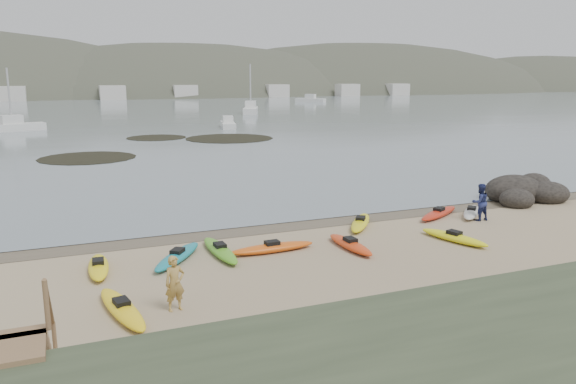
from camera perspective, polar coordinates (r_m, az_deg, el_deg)
name	(u,v)px	position (r m, az deg, el deg)	size (l,w,h in m)	color
ground	(288,223)	(26.59, 0.00, -3.17)	(600.00, 600.00, 0.00)	tan
wet_sand	(290,224)	(26.32, 0.25, -3.31)	(60.00, 60.00, 0.00)	brown
water	(75,88)	(324.00, -20.87, 9.81)	(1200.00, 1200.00, 0.00)	slate
stairs	(12,359)	(13.53, -26.21, -14.94)	(1.50, 2.70, 2.10)	olive
kayaks	(312,242)	(22.99, 2.42, -5.14)	(19.59, 9.37, 0.34)	#DE5913
person_west	(175,283)	(17.08, -11.42, -9.09)	(0.61, 0.40, 1.68)	#B28E47
person_east	(480,202)	(28.39, 18.92, -0.98)	(0.87, 0.68, 1.80)	navy
rock_cluster	(525,196)	(34.21, 22.91, -0.34)	(5.19, 3.80, 1.70)	black
kelp_mats	(175,144)	(58.59, -11.42, 4.85)	(24.08, 20.84, 0.04)	black
moored_boats	(131,111)	(103.87, -15.63, 7.90)	(88.28, 68.93, 1.41)	silver
far_hills	(194,134)	(224.38, -9.56, 5.78)	(550.00, 135.00, 80.00)	#384235
far_town	(115,93)	(169.58, -17.19, 9.62)	(199.00, 5.00, 4.00)	beige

